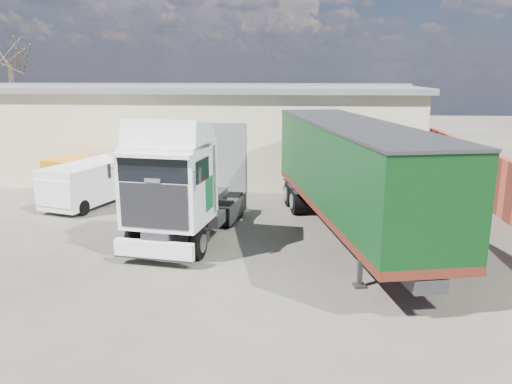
# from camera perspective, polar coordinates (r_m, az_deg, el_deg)

# --- Properties ---
(ground) EXTENTS (120.00, 120.00, 0.00)m
(ground) POSITION_cam_1_polar(r_m,az_deg,el_deg) (16.42, -4.99, -8.21)
(ground) COLOR #2B2823
(ground) RESTS_ON ground
(warehouse) EXTENTS (30.60, 12.60, 5.42)m
(warehouse) POSITION_cam_1_polar(r_m,az_deg,el_deg) (32.40, -10.72, 7.24)
(warehouse) COLOR beige
(warehouse) RESTS_ON ground
(brick_boundary_wall) EXTENTS (0.35, 26.00, 2.50)m
(brick_boundary_wall) POSITION_cam_1_polar(r_m,az_deg,el_deg) (23.26, 27.02, 0.07)
(brick_boundary_wall) COLOR maroon
(brick_boundary_wall) RESTS_ON ground
(bare_tree) EXTENTS (4.00, 4.00, 9.60)m
(bare_tree) POSITION_cam_1_polar(r_m,az_deg,el_deg) (40.74, -26.51, 14.75)
(bare_tree) COLOR #382B21
(bare_tree) RESTS_ON ground
(tractor_unit) EXTENTS (3.52, 7.21, 4.63)m
(tractor_unit) POSITION_cam_1_polar(r_m,az_deg,el_deg) (17.84, -8.85, 0.01)
(tractor_unit) COLOR black
(tractor_unit) RESTS_ON ground
(box_trailer) EXTENTS (5.53, 13.35, 4.34)m
(box_trailer) POSITION_cam_1_polar(r_m,az_deg,el_deg) (18.39, 10.69, 2.57)
(box_trailer) COLOR #2D2D30
(box_trailer) RESTS_ON ground
(panel_van) EXTENTS (3.24, 5.20, 1.98)m
(panel_van) POSITION_cam_1_polar(r_m,az_deg,el_deg) (24.44, -18.72, 0.88)
(panel_van) COLOR black
(panel_van) RESTS_ON ground
(orange_skip) EXTENTS (3.42, 2.74, 1.86)m
(orange_skip) POSITION_cam_1_polar(r_m,az_deg,el_deg) (26.44, -19.93, 1.23)
(orange_skip) COLOR #2D2D30
(orange_skip) RESTS_ON ground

